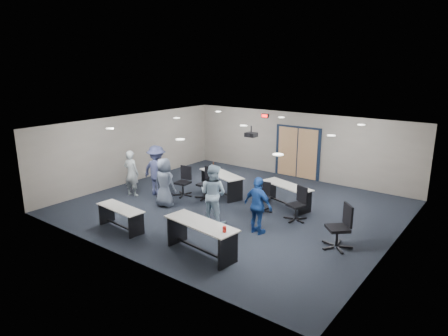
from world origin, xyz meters
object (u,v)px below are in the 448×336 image
Objects in this scene: chair_loose_right at (338,227)px; table_front_left at (121,214)px; chair_back_a at (183,182)px; chair_back_c at (262,198)px; person_lightblue at (213,194)px; table_front_right at (201,233)px; person_back at (157,171)px; table_back_left at (221,180)px; chair_back_b at (205,183)px; person_navy at (258,206)px; table_back_right at (287,192)px; chair_back_d at (296,204)px; chair_loose_left at (163,183)px; person_plaid at (165,183)px; person_gray at (131,173)px.

table_front_left is at bearing -108.10° from chair_loose_right.
chair_back_c is (3.12, 0.37, -0.05)m from chair_back_a.
table_front_right is at bearing 116.87° from person_lightblue.
person_back is at bearing -156.37° from chair_back_a.
table_back_left is 0.68m from chair_back_b.
chair_back_b is at bearing -15.45° from person_navy.
person_lightblue is at bearing -97.09° from table_back_right.
chair_back_a is (-0.62, 3.27, 0.08)m from table_front_left.
table_front_left is 6.01m from chair_loose_right.
table_front_left is 4.42m from chair_back_c.
table_front_right is at bearing -82.57° from chair_back_d.
person_navy is at bearing -15.38° from table_back_left.
chair_loose_left is 0.50m from person_back.
table_back_left is 1.18× the size of person_lightblue.
table_back_right is 2.85m from chair_back_b.
chair_loose_right is at bearing -9.82° from chair_back_d.
table_back_right is 4.66m from person_back.
table_front_right is 1.79× the size of chair_loose_right.
table_back_right is 1.20× the size of person_plaid.
person_back reaches higher than chair_back_d.
chair_back_d is 0.64× the size of person_navy.
person_plaid is at bearing 167.39° from person_gray.
person_gray is 1.01× the size of person_navy.
table_front_right is 1.92× the size of chair_back_b.
table_back_left is at bearing -26.53° from person_navy.
table_front_left is 3.55m from chair_back_b.
table_front_right reaches higher than table_back_right.
table_front_left is 1.02× the size of person_plaid.
chair_back_c reaches higher than chair_loose_left.
table_back_right is (2.89, 4.53, 0.06)m from table_front_left.
chair_back_a is 0.65× the size of person_navy.
person_back is (-4.31, -1.75, 0.40)m from table_back_right.
person_gray is 5.38m from person_navy.
chair_back_d is at bearing -143.88° from person_lightblue.
table_front_left is 3.10m from chair_loose_left.
person_lightblue is (2.13, -0.09, 0.07)m from person_plaid.
person_gray is (-2.51, -2.01, 0.27)m from table_back_left.
chair_back_a is 0.90× the size of chair_loose_right.
chair_back_c is 0.53× the size of person_lightblue.
person_plaid reaches higher than chair_back_b.
person_plaid is at bearing -138.05° from chair_back_d.
chair_back_d is at bearing 10.60° from table_back_left.
person_plaid is 0.92× the size of person_lightblue.
table_back_right is 2.05× the size of chair_back_c.
person_plaid is at bearing -129.06° from chair_loose_right.
chair_back_d is (4.31, 0.37, -0.01)m from chair_back_a.
chair_loose_right is 5.80m from person_plaid.
chair_back_a reaches higher than chair_loose_left.
person_lightblue reaches higher than table_back_right.
person_gray is at bearing -5.94° from person_lightblue.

